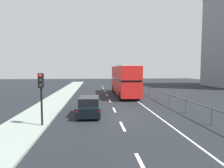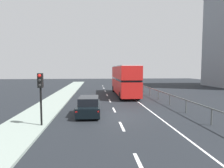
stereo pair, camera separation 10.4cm
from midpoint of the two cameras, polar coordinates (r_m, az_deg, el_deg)
name	(u,v)px [view 1 (the left image)]	position (r m, az deg, el deg)	size (l,w,h in m)	color
ground_plane	(117,116)	(15.40, 1.31, -9.56)	(74.19, 120.00, 0.10)	black
near_sidewalk_kerb	(36,116)	(15.93, -21.99, -8.97)	(2.99, 80.00, 0.14)	gray
lane_paint_markings	(125,99)	(23.77, 3.89, -4.47)	(3.29, 46.00, 0.01)	silver
bridge_side_railing	(154,91)	(25.19, 12.32, -1.96)	(0.10, 42.00, 1.14)	#4E5251
double_decker_bus_red	(124,80)	(26.85, 3.58, 1.35)	(2.57, 11.27, 4.17)	red
hatchback_car_near	(89,106)	(15.57, -7.03, -6.60)	(1.85, 4.42, 1.48)	black
traffic_signal_pole	(41,86)	(12.62, -20.76, -0.69)	(0.30, 0.42, 3.29)	black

